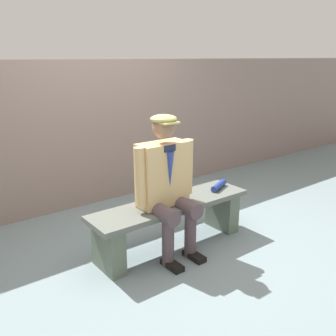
# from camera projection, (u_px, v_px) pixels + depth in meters

# --- Properties ---
(ground_plane) EXTENTS (30.00, 30.00, 0.00)m
(ground_plane) POSITION_uv_depth(u_px,v_px,m) (171.00, 246.00, 3.73)
(ground_plane) COLOR slate
(bench) EXTENTS (1.67, 0.43, 0.47)m
(bench) POSITION_uv_depth(u_px,v_px,m) (172.00, 217.00, 3.64)
(bench) COLOR #585D56
(bench) RESTS_ON ground
(seated_man) EXTENTS (0.64, 0.57, 1.33)m
(seated_man) POSITION_uv_depth(u_px,v_px,m) (166.00, 181.00, 3.41)
(seated_man) COLOR tan
(seated_man) RESTS_ON ground
(rolled_magazine) EXTENTS (0.29, 0.18, 0.07)m
(rolled_magazine) POSITION_uv_depth(u_px,v_px,m) (219.00, 186.00, 3.95)
(rolled_magazine) COLOR navy
(rolled_magazine) RESTS_ON bench
(stadium_wall) EXTENTS (12.00, 0.24, 1.78)m
(stadium_wall) POSITION_uv_depth(u_px,v_px,m) (92.00, 133.00, 4.71)
(stadium_wall) COLOR gray
(stadium_wall) RESTS_ON ground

